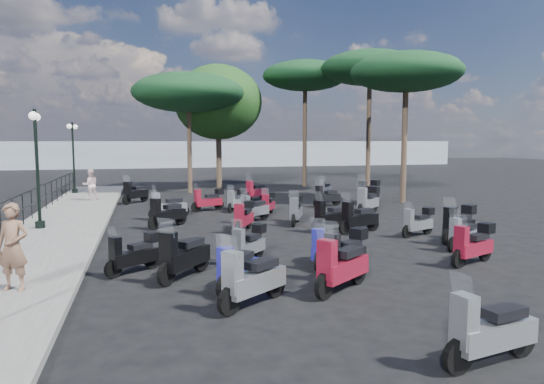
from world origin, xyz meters
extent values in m
plane|color=black|center=(0.00, 0.00, 0.00)|extent=(120.00, 120.00, 0.00)
cube|color=slate|center=(-6.50, 3.00, 0.07)|extent=(3.00, 30.00, 0.15)
cylinder|color=black|center=(-7.80, 0.75, 0.70)|extent=(0.04, 0.04, 1.10)
cylinder|color=black|center=(-7.80, 2.12, 0.70)|extent=(0.04, 0.04, 1.10)
cylinder|color=black|center=(-7.80, 3.48, 0.70)|extent=(0.04, 0.04, 1.10)
cylinder|color=black|center=(-7.80, 4.85, 0.70)|extent=(0.04, 0.04, 1.10)
cylinder|color=black|center=(-7.80, 6.22, 0.70)|extent=(0.04, 0.04, 1.10)
cylinder|color=black|center=(-7.80, 7.59, 0.70)|extent=(0.04, 0.04, 1.10)
cylinder|color=black|center=(-7.80, 8.96, 0.70)|extent=(0.04, 0.04, 1.10)
cylinder|color=black|center=(-7.80, 10.33, 0.70)|extent=(0.04, 0.04, 1.10)
cylinder|color=black|center=(-7.80, 11.69, 0.70)|extent=(0.04, 0.04, 1.10)
cylinder|color=black|center=(-7.80, 13.06, 0.70)|extent=(0.04, 0.04, 1.10)
cylinder|color=black|center=(-7.80, 14.43, 0.70)|extent=(0.04, 0.04, 1.10)
cylinder|color=black|center=(-7.80, 15.80, 0.70)|extent=(0.04, 0.04, 1.10)
cube|color=black|center=(-7.80, 2.80, 1.23)|extent=(0.04, 26.00, 0.04)
cube|color=black|center=(-7.80, 2.80, 0.70)|extent=(0.04, 26.00, 0.04)
cylinder|color=black|center=(-7.09, 2.61, 0.27)|extent=(0.32, 0.32, 0.24)
cylinder|color=black|center=(-7.09, 2.61, 2.15)|extent=(0.11, 0.11, 3.99)
cylinder|color=black|center=(-7.09, 2.61, 3.99)|extent=(0.13, 0.90, 0.04)
sphere|color=white|center=(-7.13, 3.06, 3.89)|extent=(0.28, 0.28, 0.28)
sphere|color=white|center=(-7.04, 2.16, 3.89)|extent=(0.28, 0.28, 0.28)
cylinder|color=black|center=(-7.50, 14.18, 0.27)|extent=(0.32, 0.32, 0.24)
cylinder|color=black|center=(-7.50, 14.18, 2.14)|extent=(0.11, 0.11, 3.98)
cylinder|color=black|center=(-7.50, 14.18, 3.98)|extent=(0.23, 0.88, 0.04)
sphere|color=white|center=(-7.41, 14.61, 3.88)|extent=(0.28, 0.28, 0.28)
sphere|color=white|center=(-7.59, 13.74, 3.88)|extent=(0.28, 0.28, 0.28)
imported|color=brown|center=(-6.14, -4.74, 1.02)|extent=(0.74, 0.61, 1.74)
imported|color=beige|center=(-6.26, 10.37, 0.92)|extent=(0.87, 0.76, 1.53)
cylinder|color=black|center=(-2.14, -5.79, 0.23)|extent=(0.37, 0.41, 0.46)
cylinder|color=black|center=(-1.41, -4.91, 0.23)|extent=(0.37, 0.41, 0.46)
cube|color=#24239E|center=(-1.75, -5.31, 0.40)|extent=(1.04, 1.16, 0.32)
cube|color=black|center=(-1.64, -5.18, 0.67)|extent=(0.58, 0.62, 0.13)
cube|color=#24239E|center=(-2.09, -5.73, 0.67)|extent=(0.35, 0.34, 0.67)
plane|color=white|center=(-2.13, -5.77, 1.10)|extent=(0.33, 0.29, 0.35)
cylinder|color=black|center=(-1.45, -3.52, 0.21)|extent=(0.36, 0.37, 0.43)
cylinder|color=black|center=(-0.72, -2.73, 0.21)|extent=(0.36, 0.37, 0.43)
cube|color=#AAADB5|center=(-1.05, -3.09, 0.37)|extent=(1.01, 1.05, 0.30)
cube|color=black|center=(-0.95, -2.98, 0.62)|extent=(0.56, 0.57, 0.12)
cube|color=#AAADB5|center=(-1.40, -3.46, 0.62)|extent=(0.33, 0.33, 0.62)
plane|color=white|center=(-1.43, -3.50, 1.02)|extent=(0.30, 0.28, 0.33)
cube|color=black|center=(-0.70, -2.72, 0.78)|extent=(0.41, 0.42, 0.23)
cylinder|color=black|center=(-4.34, -3.80, 0.21)|extent=(0.40, 0.32, 0.43)
cylinder|color=black|center=(-3.48, -3.19, 0.21)|extent=(0.40, 0.32, 0.43)
cube|color=black|center=(-3.87, -3.47, 0.37)|extent=(1.12, 0.91, 0.30)
cube|color=black|center=(-3.75, -3.38, 0.62)|extent=(0.59, 0.53, 0.12)
cube|color=black|center=(-4.29, -3.76, 0.62)|extent=(0.31, 0.33, 0.62)
plane|color=white|center=(-4.33, -3.79, 1.02)|extent=(0.25, 0.32, 0.33)
cube|color=black|center=(-3.46, -3.18, 0.78)|extent=(0.41, 0.41, 0.23)
cylinder|color=black|center=(-3.34, 2.09, 0.25)|extent=(0.45, 0.40, 0.50)
cylinder|color=black|center=(-2.37, 2.88, 0.25)|extent=(0.45, 0.40, 0.50)
cube|color=black|center=(-2.81, 2.51, 0.44)|extent=(1.28, 1.13, 0.35)
cube|color=black|center=(-2.68, 2.63, 0.73)|extent=(0.68, 0.64, 0.15)
cube|color=black|center=(-3.28, 2.14, 0.73)|extent=(0.38, 0.39, 0.73)
plane|color=white|center=(-3.32, 2.10, 1.20)|extent=(0.31, 0.36, 0.39)
cylinder|color=black|center=(-3.29, 4.26, 0.24)|extent=(0.49, 0.27, 0.49)
cylinder|color=black|center=(-2.14, 4.68, 0.24)|extent=(0.49, 0.27, 0.49)
cube|color=#93979B|center=(-2.67, 4.49, 0.43)|extent=(1.36, 0.79, 0.35)
cube|color=black|center=(-2.51, 4.55, 0.71)|extent=(0.68, 0.50, 0.14)
cube|color=#93979B|center=(-3.21, 4.28, 0.71)|extent=(0.32, 0.37, 0.71)
plane|color=white|center=(-3.27, 4.26, 1.17)|extent=(0.21, 0.39, 0.38)
cylinder|color=black|center=(-4.51, 9.34, 0.26)|extent=(0.41, 0.46, 0.51)
cylinder|color=black|center=(-3.69, 10.31, 0.26)|extent=(0.41, 0.46, 0.51)
cube|color=black|center=(-4.07, 9.87, 0.45)|extent=(1.17, 1.29, 0.36)
cube|color=black|center=(-3.95, 10.00, 0.75)|extent=(0.66, 0.70, 0.15)
cube|color=black|center=(-4.46, 9.40, 0.75)|extent=(0.40, 0.39, 0.75)
plane|color=white|center=(-4.50, 9.35, 1.23)|extent=(0.36, 0.33, 0.40)
cylinder|color=black|center=(-2.20, -6.80, 0.26)|extent=(0.49, 0.40, 0.52)
cylinder|color=black|center=(-1.14, -6.02, 0.26)|extent=(0.49, 0.40, 0.52)
cube|color=#93979B|center=(-1.63, -6.38, 0.46)|extent=(1.36, 1.14, 0.37)
cube|color=black|center=(-1.48, -6.27, 0.76)|extent=(0.72, 0.65, 0.15)
cube|color=#93979B|center=(-2.13, -6.75, 0.76)|extent=(0.39, 0.41, 0.76)
plane|color=white|center=(-2.18, -6.79, 1.25)|extent=(0.32, 0.38, 0.41)
cylinder|color=black|center=(-0.26, -6.40, 0.27)|extent=(0.50, 0.41, 0.54)
cylinder|color=black|center=(0.83, -5.61, 0.27)|extent=(0.50, 0.41, 0.54)
cube|color=maroon|center=(0.33, -5.97, 0.47)|extent=(1.40, 1.17, 0.38)
cube|color=black|center=(0.48, -5.86, 0.78)|extent=(0.74, 0.67, 0.16)
cube|color=maroon|center=(-0.18, -6.35, 0.78)|extent=(0.40, 0.42, 0.78)
plane|color=white|center=(-0.24, -6.39, 1.29)|extent=(0.32, 0.40, 0.42)
cylinder|color=black|center=(-3.20, -4.73, 0.26)|extent=(0.42, 0.47, 0.53)
cylinder|color=black|center=(-2.35, -3.72, 0.26)|extent=(0.42, 0.47, 0.53)
cube|color=black|center=(-2.74, -4.18, 0.46)|extent=(1.21, 1.33, 0.37)
cube|color=black|center=(-2.62, -4.04, 0.77)|extent=(0.68, 0.72, 0.15)
cube|color=black|center=(-3.15, -4.66, 0.77)|extent=(0.41, 0.40, 0.77)
plane|color=white|center=(-3.19, -4.71, 1.26)|extent=(0.37, 0.34, 0.41)
cylinder|color=black|center=(-0.65, 0.53, 0.23)|extent=(0.31, 0.45, 0.46)
cylinder|color=black|center=(-0.09, 1.55, 0.23)|extent=(0.31, 0.45, 0.46)
cube|color=maroon|center=(-0.35, 1.08, 0.41)|extent=(0.89, 1.26, 0.33)
cube|color=black|center=(-0.27, 1.23, 0.68)|extent=(0.53, 0.65, 0.14)
cube|color=maroon|center=(-0.61, 0.60, 0.68)|extent=(0.36, 0.33, 0.68)
plane|color=white|center=(-0.64, 0.55, 1.11)|extent=(0.36, 0.24, 0.36)
cube|color=black|center=(-0.08, 1.57, 0.85)|extent=(0.43, 0.44, 0.25)
cylinder|color=black|center=(1.10, 3.95, 0.21)|extent=(0.28, 0.42, 0.43)
cylinder|color=black|center=(1.60, 4.88, 0.21)|extent=(0.28, 0.42, 0.43)
cube|color=maroon|center=(1.37, 4.45, 0.37)|extent=(0.81, 1.16, 0.30)
cube|color=black|center=(1.44, 4.58, 0.62)|extent=(0.49, 0.59, 0.12)
cube|color=maroon|center=(1.13, 4.01, 0.62)|extent=(0.33, 0.30, 0.62)
plane|color=white|center=(1.10, 3.96, 1.02)|extent=(0.33, 0.22, 0.33)
cube|color=black|center=(1.61, 4.90, 0.78)|extent=(0.39, 0.40, 0.23)
cylinder|color=black|center=(-1.50, 5.98, 0.23)|extent=(0.46, 0.25, 0.45)
cylinder|color=black|center=(-0.44, 6.38, 0.23)|extent=(0.46, 0.25, 0.45)
cube|color=maroon|center=(-0.92, 6.20, 0.40)|extent=(1.26, 0.73, 0.32)
cube|color=black|center=(-0.77, 6.25, 0.66)|extent=(0.63, 0.46, 0.13)
cube|color=maroon|center=(-1.42, 6.01, 0.66)|extent=(0.29, 0.34, 0.66)
plane|color=white|center=(-1.48, 5.99, 1.08)|extent=(0.19, 0.36, 0.35)
cube|color=black|center=(-0.42, 6.38, 0.83)|extent=(0.40, 0.39, 0.24)
cylinder|color=black|center=(0.38, -9.72, 0.25)|extent=(0.51, 0.20, 0.50)
cylinder|color=black|center=(1.59, -9.48, 0.25)|extent=(0.51, 0.20, 0.50)
cube|color=#93979B|center=(1.04, -9.59, 0.43)|extent=(1.38, 0.60, 0.35)
cube|color=black|center=(1.21, -9.56, 0.72)|extent=(0.67, 0.42, 0.14)
cube|color=#93979B|center=(0.46, -9.71, 0.72)|extent=(0.28, 0.35, 0.72)
plane|color=white|center=(0.40, -9.72, 1.19)|extent=(0.15, 0.40, 0.38)
cylinder|color=black|center=(0.30, -5.30, 0.24)|extent=(0.45, 0.37, 0.49)
cylinder|color=black|center=(1.29, -4.59, 0.24)|extent=(0.45, 0.37, 0.49)
cube|color=black|center=(0.83, -4.91, 0.43)|extent=(1.27, 1.05, 0.35)
cube|color=black|center=(0.98, -4.81, 0.71)|extent=(0.67, 0.60, 0.14)
cube|color=black|center=(0.37, -5.25, 0.71)|extent=(0.36, 0.38, 0.71)
plane|color=white|center=(0.32, -5.29, 1.17)|extent=(0.29, 0.36, 0.38)
cube|color=black|center=(1.30, -4.57, 0.89)|extent=(0.47, 0.47, 0.26)
cylinder|color=black|center=(0.35, -4.36, 0.23)|extent=(0.31, 0.44, 0.46)
cylinder|color=black|center=(0.91, -3.37, 0.23)|extent=(0.31, 0.44, 0.46)
cube|color=#24239E|center=(0.65, -3.83, 0.40)|extent=(0.89, 1.24, 0.32)
cube|color=black|center=(0.73, -3.68, 0.67)|extent=(0.53, 0.64, 0.13)
cube|color=#24239E|center=(0.39, -4.30, 0.67)|extent=(0.35, 0.32, 0.67)
plane|color=white|center=(0.36, -4.35, 1.09)|extent=(0.35, 0.24, 0.35)
cylinder|color=black|center=(-0.07, 2.51, 0.24)|extent=(0.44, 0.37, 0.48)
cylinder|color=black|center=(0.89, 3.24, 0.24)|extent=(0.44, 0.37, 0.48)
cube|color=#AAADB5|center=(0.45, 2.91, 0.42)|extent=(1.25, 1.07, 0.34)
cube|color=black|center=(0.59, 3.01, 0.70)|extent=(0.66, 0.61, 0.14)
cube|color=#AAADB5|center=(0.00, 2.56, 0.70)|extent=(0.36, 0.37, 0.70)
plane|color=white|center=(-0.05, 2.52, 1.16)|extent=(0.30, 0.35, 0.37)
cylinder|color=black|center=(-0.08, 5.41, 0.22)|extent=(0.33, 0.40, 0.43)
cylinder|color=black|center=(0.56, 6.29, 0.22)|extent=(0.33, 0.40, 0.43)
cube|color=#93979B|center=(0.27, 5.89, 0.38)|extent=(0.94, 1.13, 0.31)
cube|color=black|center=(0.36, 6.01, 0.63)|extent=(0.54, 0.60, 0.13)
cube|color=#93979B|center=(-0.03, 5.47, 0.63)|extent=(0.34, 0.32, 0.63)
plane|color=white|center=(-0.07, 5.43, 1.04)|extent=(0.32, 0.26, 0.34)
cube|color=black|center=(0.57, 6.31, 0.79)|extent=(0.41, 0.42, 0.23)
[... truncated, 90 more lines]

